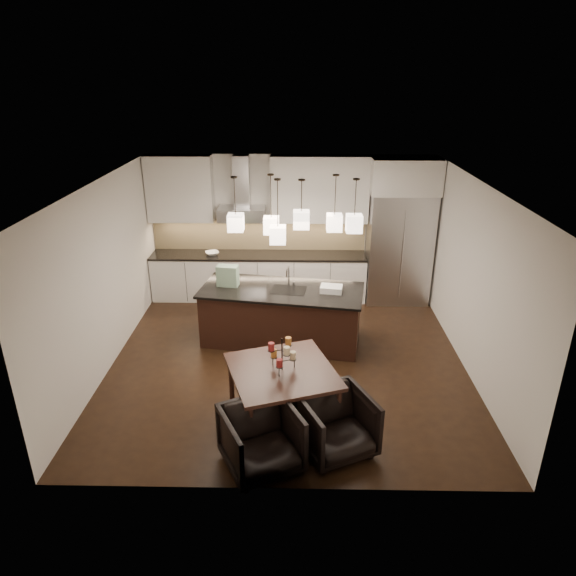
{
  "coord_description": "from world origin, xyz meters",
  "views": [
    {
      "loc": [
        0.14,
        -7.08,
        4.24
      ],
      "look_at": [
        0.0,
        0.2,
        1.15
      ],
      "focal_mm": 32.0,
      "sensor_mm": 36.0,
      "label": 1
    }
  ],
  "objects_px": {
    "armchair_right": "(336,424)",
    "armchair_left": "(261,440)",
    "refrigerator": "(399,248)",
    "island_body": "(282,316)",
    "dining_table": "(282,395)"
  },
  "relations": [
    {
      "from": "refrigerator",
      "to": "armchair_right",
      "type": "bearing_deg",
      "value": -108.27
    },
    {
      "from": "armchair_left",
      "to": "armchair_right",
      "type": "bearing_deg",
      "value": -7.74
    },
    {
      "from": "refrigerator",
      "to": "island_body",
      "type": "height_order",
      "value": "refrigerator"
    },
    {
      "from": "armchair_right",
      "to": "armchair_left",
      "type": "bearing_deg",
      "value": 174.37
    },
    {
      "from": "refrigerator",
      "to": "armchair_left",
      "type": "bearing_deg",
      "value": -116.21
    },
    {
      "from": "refrigerator",
      "to": "dining_table",
      "type": "height_order",
      "value": "refrigerator"
    },
    {
      "from": "island_body",
      "to": "dining_table",
      "type": "height_order",
      "value": "island_body"
    },
    {
      "from": "island_body",
      "to": "armchair_left",
      "type": "relative_size",
      "value": 3.09
    },
    {
      "from": "dining_table",
      "to": "armchair_left",
      "type": "height_order",
      "value": "dining_table"
    },
    {
      "from": "armchair_right",
      "to": "refrigerator",
      "type": "bearing_deg",
      "value": 47.38
    },
    {
      "from": "dining_table",
      "to": "armchair_right",
      "type": "xyz_separation_m",
      "value": [
        0.66,
        -0.58,
        -0.0
      ]
    },
    {
      "from": "armchair_right",
      "to": "island_body",
      "type": "bearing_deg",
      "value": 80.63
    },
    {
      "from": "dining_table",
      "to": "armchair_left",
      "type": "relative_size",
      "value": 1.53
    },
    {
      "from": "refrigerator",
      "to": "dining_table",
      "type": "xyz_separation_m",
      "value": [
        -2.14,
        -3.91,
        -0.69
      ]
    },
    {
      "from": "refrigerator",
      "to": "dining_table",
      "type": "distance_m",
      "value": 4.51
    }
  ]
}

